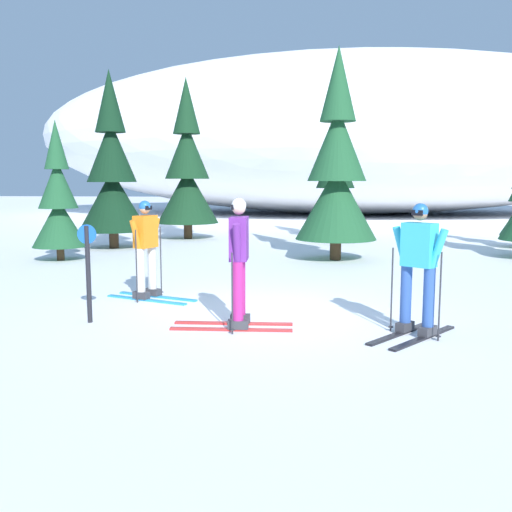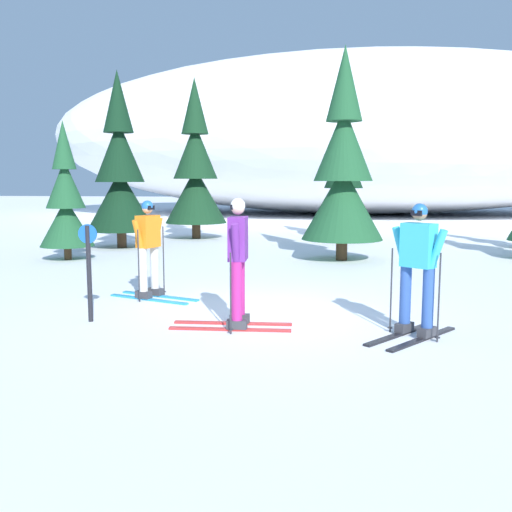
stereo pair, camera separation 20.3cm
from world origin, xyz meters
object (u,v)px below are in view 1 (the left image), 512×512
object	(u,v)px
skier_purple_jacket	(238,260)
pine_tree_left	(112,175)
skier_orange_jacket	(146,248)
trail_marker_post	(88,267)
skier_cyan_jacket	(418,266)
pine_tree_center_right	(335,182)
pine_tree_center_left	(187,172)
pine_tree_center	(337,172)
pine_tree_far_left	(58,202)

from	to	relation	value
skier_purple_jacket	pine_tree_left	size ratio (longest dim) A/B	0.34
skier_orange_jacket	pine_tree_left	world-z (taller)	pine_tree_left
skier_purple_jacket	trail_marker_post	distance (m)	2.21
skier_cyan_jacket	skier_purple_jacket	xyz separation A→B (m)	(-2.42, 0.16, 0.03)
skier_orange_jacket	pine_tree_center_right	bearing A→B (deg)	70.97
skier_orange_jacket	pine_tree_left	distance (m)	8.04
skier_purple_jacket	pine_tree_center_left	distance (m)	12.67
skier_cyan_jacket	pine_tree_left	distance (m)	11.96
skier_cyan_jacket	pine_tree_center_right	world-z (taller)	pine_tree_center_right
skier_orange_jacket	pine_tree_center_left	xyz separation A→B (m)	(-1.55, 10.29, 1.43)
pine_tree_center_left	pine_tree_center_right	size ratio (longest dim) A/B	1.18
skier_orange_jacket	pine_tree_center	xyz separation A→B (m)	(3.45, 5.33, 1.36)
skier_orange_jacket	pine_tree_center_left	size ratio (longest dim) A/B	0.31
skier_purple_jacket	pine_tree_center	distance (m)	7.45
pine_tree_left	pine_tree_center_right	distance (m)	7.43
skier_cyan_jacket	pine_tree_center_right	distance (m)	12.42
skier_purple_jacket	pine_tree_center_right	size ratio (longest dim) A/B	0.39
skier_orange_jacket	skier_purple_jacket	world-z (taller)	skier_purple_jacket
skier_orange_jacket	skier_purple_jacket	xyz separation A→B (m)	(1.86, -1.83, 0.07)
pine_tree_far_left	pine_tree_center	distance (m)	7.16
pine_tree_center	pine_tree_center_right	xyz separation A→B (m)	(0.13, 5.04, -0.28)
skier_purple_jacket	pine_tree_left	xyz separation A→B (m)	(-5.04, 9.10, 1.25)
pine_tree_far_left	pine_tree_left	xyz separation A→B (m)	(0.45, 2.75, 0.72)
skier_purple_jacket	trail_marker_post	size ratio (longest dim) A/B	1.27
trail_marker_post	pine_tree_far_left	bearing A→B (deg)	117.63
pine_tree_far_left	skier_purple_jacket	bearing A→B (deg)	-49.14
pine_tree_center_left	trail_marker_post	size ratio (longest dim) A/B	3.86
trail_marker_post	skier_purple_jacket	bearing A→B (deg)	-1.96
pine_tree_center	pine_tree_center_right	distance (m)	5.05
skier_purple_jacket	pine_tree_far_left	bearing A→B (deg)	130.86
skier_orange_jacket	pine_tree_far_left	xyz separation A→B (m)	(-3.63, 4.51, 0.60)
skier_purple_jacket	pine_tree_center_left	size ratio (longest dim) A/B	0.33
skier_orange_jacket	trail_marker_post	distance (m)	1.79
skier_orange_jacket	pine_tree_far_left	distance (m)	5.82
skier_cyan_jacket	pine_tree_center	xyz separation A→B (m)	(-0.84, 7.32, 1.32)
pine_tree_center	trail_marker_post	xyz separation A→B (m)	(-3.79, -7.08, -1.44)
trail_marker_post	pine_tree_center_right	bearing A→B (deg)	72.08
skier_orange_jacket	trail_marker_post	size ratio (longest dim) A/B	1.19
pine_tree_center	pine_tree_center_right	world-z (taller)	pine_tree_center
skier_orange_jacket	skier_cyan_jacket	world-z (taller)	skier_cyan_jacket
skier_cyan_jacket	skier_purple_jacket	distance (m)	2.43
pine_tree_far_left	trail_marker_post	bearing A→B (deg)	-62.37
pine_tree_far_left	pine_tree_center	world-z (taller)	pine_tree_center
pine_tree_left	pine_tree_center_right	world-z (taller)	pine_tree_left
pine_tree_center_left	pine_tree_far_left	bearing A→B (deg)	-109.78
pine_tree_center_right	pine_tree_center_left	bearing A→B (deg)	-179.19
pine_tree_far_left	pine_tree_center_right	size ratio (longest dim) A/B	0.76
skier_orange_jacket	pine_tree_center_right	xyz separation A→B (m)	(3.58, 10.36, 1.08)
pine_tree_center_left	trail_marker_post	distance (m)	12.20
pine_tree_far_left	pine_tree_center_left	distance (m)	6.20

